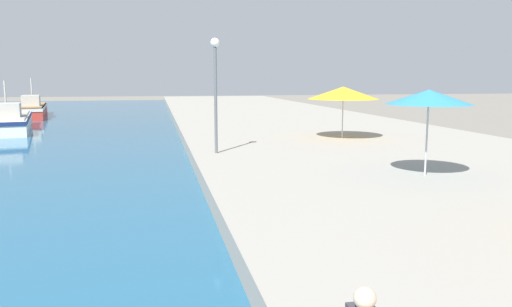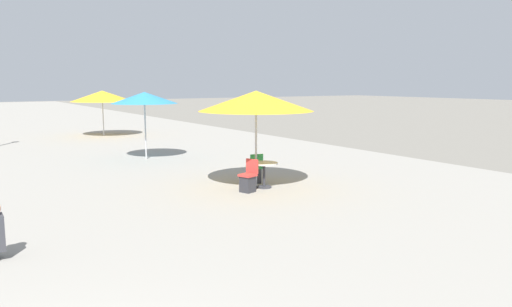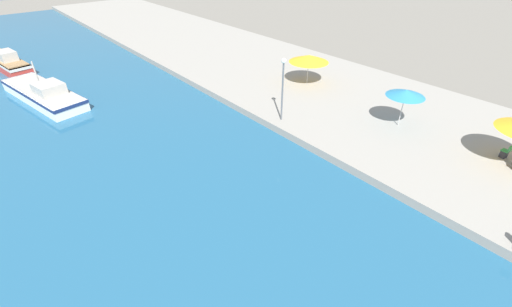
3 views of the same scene
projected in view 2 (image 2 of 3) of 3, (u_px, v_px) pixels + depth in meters
The scene contains 7 objects.
quay_promenade at pixel (62, 125), 38.98m from camera, with size 16.00×90.00×0.57m.
cafe_umbrella_pink at pixel (256, 101), 14.20m from camera, with size 3.30×3.30×2.80m.
cafe_umbrella_white at pixel (144, 98), 19.61m from camera, with size 2.59×2.59×2.67m.
cafe_umbrella_striped at pixel (102, 96), 28.34m from camera, with size 3.51×3.51×2.57m.
cafe_table at pixel (264, 170), 14.44m from camera, with size 0.80×0.80×0.74m.
cafe_chair_left at pixel (248, 180), 13.91m from camera, with size 0.54×0.52×0.91m.
cafe_chair_right at pixel (255, 173), 15.13m from camera, with size 0.47×0.49×0.91m.
Camera 2 is at (-0.11, -3.95, 3.61)m, focal length 35.00 mm.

